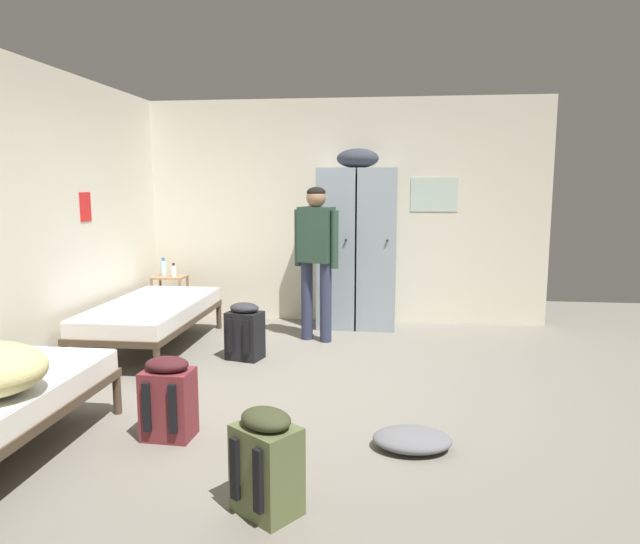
{
  "coord_description": "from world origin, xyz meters",
  "views": [
    {
      "loc": [
        0.55,
        -4.43,
        1.65
      ],
      "look_at": [
        0.0,
        0.26,
        0.95
      ],
      "focal_mm": 32.62,
      "sensor_mm": 36.0,
      "label": 1
    }
  ],
  "objects_px": {
    "backpack_black": "(245,332)",
    "bed_left_rear": "(152,313)",
    "locker_bank": "(357,245)",
    "backpack_maroon": "(169,399)",
    "person_traveler": "(316,249)",
    "lotion_bottle": "(174,271)",
    "clothes_pile_grey": "(412,439)",
    "water_bottle": "(164,268)",
    "shelf_unit": "(170,294)",
    "backpack_olive": "(268,463)"
  },
  "relations": [
    {
      "from": "lotion_bottle",
      "to": "backpack_black",
      "type": "bearing_deg",
      "value": -47.7
    },
    {
      "from": "lotion_bottle",
      "to": "bed_left_rear",
      "type": "bearing_deg",
      "value": -80.79
    },
    {
      "from": "backpack_olive",
      "to": "backpack_black",
      "type": "height_order",
      "value": "same"
    },
    {
      "from": "backpack_black",
      "to": "lotion_bottle",
      "type": "bearing_deg",
      "value": 132.3
    },
    {
      "from": "shelf_unit",
      "to": "lotion_bottle",
      "type": "bearing_deg",
      "value": -29.74
    },
    {
      "from": "backpack_olive",
      "to": "backpack_black",
      "type": "bearing_deg",
      "value": 106.42
    },
    {
      "from": "person_traveler",
      "to": "clothes_pile_grey",
      "type": "relative_size",
      "value": 3.28
    },
    {
      "from": "locker_bank",
      "to": "backpack_black",
      "type": "xyz_separation_m",
      "value": [
        -0.99,
        -1.42,
        -0.71
      ]
    },
    {
      "from": "water_bottle",
      "to": "backpack_maroon",
      "type": "distance_m",
      "value": 3.44
    },
    {
      "from": "locker_bank",
      "to": "shelf_unit",
      "type": "distance_m",
      "value": 2.34
    },
    {
      "from": "water_bottle",
      "to": "backpack_olive",
      "type": "relative_size",
      "value": 0.4
    },
    {
      "from": "person_traveler",
      "to": "water_bottle",
      "type": "relative_size",
      "value": 7.49
    },
    {
      "from": "shelf_unit",
      "to": "clothes_pile_grey",
      "type": "bearing_deg",
      "value": -48.35
    },
    {
      "from": "backpack_black",
      "to": "backpack_maroon",
      "type": "relative_size",
      "value": 1.0
    },
    {
      "from": "person_traveler",
      "to": "backpack_olive",
      "type": "relative_size",
      "value": 2.98
    },
    {
      "from": "backpack_olive",
      "to": "backpack_maroon",
      "type": "relative_size",
      "value": 1.0
    },
    {
      "from": "shelf_unit",
      "to": "backpack_olive",
      "type": "height_order",
      "value": "shelf_unit"
    },
    {
      "from": "bed_left_rear",
      "to": "locker_bank",
      "type": "bearing_deg",
      "value": 31.2
    },
    {
      "from": "shelf_unit",
      "to": "backpack_olive",
      "type": "xyz_separation_m",
      "value": [
        2.03,
        -3.95,
        -0.09
      ]
    },
    {
      "from": "bed_left_rear",
      "to": "backpack_olive",
      "type": "distance_m",
      "value": 3.32
    },
    {
      "from": "backpack_black",
      "to": "bed_left_rear",
      "type": "bearing_deg",
      "value": 168.48
    },
    {
      "from": "shelf_unit",
      "to": "bed_left_rear",
      "type": "relative_size",
      "value": 0.3
    },
    {
      "from": "locker_bank",
      "to": "water_bottle",
      "type": "bearing_deg",
      "value": -178.9
    },
    {
      "from": "bed_left_rear",
      "to": "water_bottle",
      "type": "xyz_separation_m",
      "value": [
        -0.33,
        1.17,
        0.29
      ]
    },
    {
      "from": "bed_left_rear",
      "to": "backpack_maroon",
      "type": "xyz_separation_m",
      "value": [
        0.95,
        -1.99,
        -0.12
      ]
    },
    {
      "from": "locker_bank",
      "to": "bed_left_rear",
      "type": "bearing_deg",
      "value": -148.8
    },
    {
      "from": "locker_bank",
      "to": "backpack_olive",
      "type": "distance_m",
      "value": 4.08
    },
    {
      "from": "bed_left_rear",
      "to": "backpack_maroon",
      "type": "relative_size",
      "value": 3.45
    },
    {
      "from": "shelf_unit",
      "to": "person_traveler",
      "type": "distance_m",
      "value": 2.07
    },
    {
      "from": "water_bottle",
      "to": "backpack_maroon",
      "type": "xyz_separation_m",
      "value": [
        1.28,
        -3.16,
        -0.41
      ]
    },
    {
      "from": "bed_left_rear",
      "to": "backpack_olive",
      "type": "height_order",
      "value": "backpack_olive"
    },
    {
      "from": "backpack_olive",
      "to": "shelf_unit",
      "type": "bearing_deg",
      "value": 117.24
    },
    {
      "from": "lotion_bottle",
      "to": "clothes_pile_grey",
      "type": "distance_m",
      "value": 4.16
    },
    {
      "from": "bed_left_rear",
      "to": "backpack_black",
      "type": "bearing_deg",
      "value": -11.52
    },
    {
      "from": "locker_bank",
      "to": "clothes_pile_grey",
      "type": "relative_size",
      "value": 4.13
    },
    {
      "from": "locker_bank",
      "to": "lotion_bottle",
      "type": "distance_m",
      "value": 2.21
    },
    {
      "from": "locker_bank",
      "to": "backpack_black",
      "type": "distance_m",
      "value": 1.87
    },
    {
      "from": "person_traveler",
      "to": "backpack_maroon",
      "type": "height_order",
      "value": "person_traveler"
    },
    {
      "from": "bed_left_rear",
      "to": "water_bottle",
      "type": "distance_m",
      "value": 1.25
    },
    {
      "from": "backpack_olive",
      "to": "person_traveler",
      "type": "bearing_deg",
      "value": 92.9
    },
    {
      "from": "clothes_pile_grey",
      "to": "backpack_olive",
      "type": "bearing_deg",
      "value": -133.09
    },
    {
      "from": "bed_left_rear",
      "to": "backpack_black",
      "type": "height_order",
      "value": "backpack_black"
    },
    {
      "from": "shelf_unit",
      "to": "bed_left_rear",
      "type": "distance_m",
      "value": 1.18
    },
    {
      "from": "person_traveler",
      "to": "backpack_maroon",
      "type": "distance_m",
      "value": 2.71
    },
    {
      "from": "shelf_unit",
      "to": "clothes_pile_grey",
      "type": "distance_m",
      "value": 4.21
    },
    {
      "from": "person_traveler",
      "to": "clothes_pile_grey",
      "type": "xyz_separation_m",
      "value": [
        0.93,
        -2.52,
        -0.93
      ]
    },
    {
      "from": "locker_bank",
      "to": "backpack_maroon",
      "type": "xyz_separation_m",
      "value": [
        -1.06,
        -3.21,
        -0.71
      ]
    },
    {
      "from": "person_traveler",
      "to": "clothes_pile_grey",
      "type": "height_order",
      "value": "person_traveler"
    },
    {
      "from": "water_bottle",
      "to": "clothes_pile_grey",
      "type": "bearing_deg",
      "value": -47.73
    },
    {
      "from": "lotion_bottle",
      "to": "backpack_olive",
      "type": "xyz_separation_m",
      "value": [
        1.96,
        -3.91,
        -0.38
      ]
    }
  ]
}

